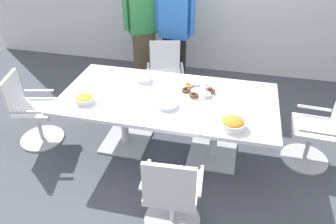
% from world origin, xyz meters
% --- Properties ---
extents(ground_plane, '(10.00, 10.00, 0.01)m').
position_xyz_m(ground_plane, '(0.00, 0.00, -0.01)').
color(ground_plane, '#4C4F56').
extents(conference_table, '(2.40, 1.20, 0.75)m').
position_xyz_m(conference_table, '(0.00, 0.00, 0.63)').
color(conference_table, silver).
rests_on(conference_table, ground).
extents(office_chair_0, '(0.66, 0.66, 0.91)m').
position_xyz_m(office_chair_0, '(-0.30, 1.09, 0.41)').
color(office_chair_0, silver).
rests_on(office_chair_0, ground).
extents(office_chair_1, '(0.65, 0.65, 0.91)m').
position_xyz_m(office_chair_1, '(-1.68, -0.19, 0.41)').
color(office_chair_1, silver).
rests_on(office_chair_1, ground).
extents(office_chair_2, '(0.57, 0.57, 0.91)m').
position_xyz_m(office_chair_2, '(0.29, -1.09, 0.41)').
color(office_chair_2, silver).
rests_on(office_chair_2, ground).
extents(office_chair_3, '(0.57, 0.57, 0.91)m').
position_xyz_m(office_chair_3, '(1.68, 0.18, 0.41)').
color(office_chair_3, silver).
rests_on(office_chair_3, ground).
extents(person_standing_0, '(0.55, 0.43, 1.80)m').
position_xyz_m(person_standing_0, '(-0.78, 1.65, 0.95)').
color(person_standing_0, brown).
rests_on(person_standing_0, ground).
extents(person_standing_1, '(0.62, 0.26, 1.77)m').
position_xyz_m(person_standing_1, '(-0.27, 1.60, 0.93)').
color(person_standing_1, black).
rests_on(person_standing_1, ground).
extents(snack_bowl_chips_orange, '(0.25, 0.25, 0.10)m').
position_xyz_m(snack_bowl_chips_orange, '(0.74, -0.41, 0.80)').
color(snack_bowl_chips_orange, white).
rests_on(snack_bowl_chips_orange, conference_table).
extents(snack_bowl_chips_yellow, '(0.21, 0.21, 0.09)m').
position_xyz_m(snack_bowl_chips_yellow, '(-0.86, -0.31, 0.79)').
color(snack_bowl_chips_yellow, white).
rests_on(snack_bowl_chips_yellow, conference_table).
extents(donut_platter, '(0.38, 0.38, 0.04)m').
position_xyz_m(donut_platter, '(0.31, 0.20, 0.77)').
color(donut_platter, white).
rests_on(donut_platter, conference_table).
extents(plate_stack, '(0.23, 0.23, 0.04)m').
position_xyz_m(plate_stack, '(0.04, -0.19, 0.77)').
color(plate_stack, white).
rests_on(plate_stack, conference_table).
extents(napkin_pile, '(0.15, 0.15, 0.06)m').
position_xyz_m(napkin_pile, '(-0.36, 0.29, 0.78)').
color(napkin_pile, white).
rests_on(napkin_pile, conference_table).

